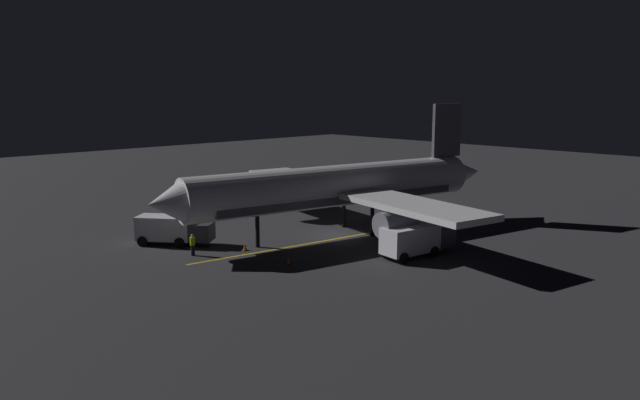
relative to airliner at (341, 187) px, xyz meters
name	(u,v)px	position (x,y,z in m)	size (l,w,h in m)	color
ground_plane	(336,236)	(0.12, 0.58, -4.45)	(180.00, 180.00, 0.20)	#2C2C30
apron_guide_stripe	(308,244)	(-0.42, 4.58, -4.35)	(0.24, 22.11, 0.01)	gold
airliner	(341,187)	(0.00, 0.00, 0.00)	(31.95, 35.33, 11.69)	white
baggage_truck	(172,230)	(7.43, 13.06, -3.07)	(6.34, 5.60, 2.47)	silver
catering_truck	(416,240)	(-9.27, 1.15, -3.05)	(3.08, 6.73, 2.53)	silver
ground_crew_worker	(193,245)	(3.22, 13.70, -3.46)	(0.40, 0.40, 1.74)	black
traffic_cone_near_left	(288,261)	(-3.82, 9.74, -4.10)	(0.50, 0.50, 0.55)	#EA590F
traffic_cone_near_right	(245,248)	(1.55, 9.79, -4.10)	(0.50, 0.50, 0.55)	#EA590F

